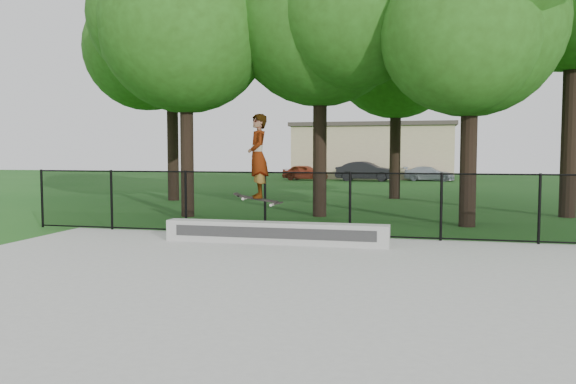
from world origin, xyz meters
name	(u,v)px	position (x,y,z in m)	size (l,w,h in m)	color
ground	(294,311)	(0.00, 0.00, 0.00)	(100.00, 100.00, 0.00)	#184D15
concrete_slab	(294,309)	(0.00, 0.00, 0.03)	(14.00, 12.00, 0.06)	#A8A8A3
grind_ledge	(275,233)	(-1.45, 4.70, 0.29)	(4.81, 0.40, 0.46)	#ABABA6
car_a	(305,172)	(-6.52, 33.16, 0.56)	(1.33, 3.28, 1.13)	maroon
car_b	(366,171)	(-2.10, 32.98, 0.69)	(1.45, 3.78, 1.37)	black
car_c	(429,174)	(2.23, 34.17, 0.51)	(1.43, 3.23, 1.02)	#9CA5B1
skater_airborne	(258,157)	(-1.75, 4.45, 1.89)	(0.84, 0.75, 1.90)	black
chainlink_fence	(350,205)	(0.00, 5.90, 0.81)	(16.06, 0.06, 1.50)	black
tree_row	(368,10)	(-0.23, 12.67, 6.82)	(21.26, 14.26, 11.81)	black
distant_building	(373,151)	(-2.00, 38.00, 2.16)	(12.40, 6.40, 4.30)	#C8B58C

